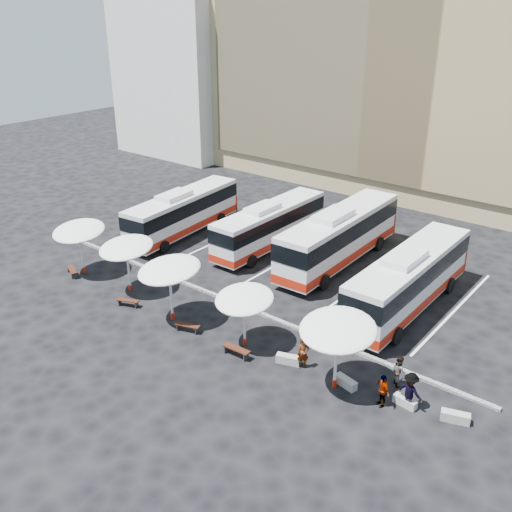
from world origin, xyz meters
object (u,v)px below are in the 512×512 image
Objects in this scene: sunshade_1 at (126,248)px; wood_bench_1 at (128,301)px; wood_bench_3 at (236,350)px; passenger_3 at (410,391)px; bus_1 at (270,224)px; wood_bench_2 at (187,326)px; bus_2 at (340,235)px; passenger_1 at (399,371)px; sunshade_3 at (244,299)px; passenger_0 at (303,354)px; wood_bench_0 at (72,271)px; conc_bench_3 at (455,417)px; passenger_2 at (382,390)px; bus_3 at (409,278)px; sunshade_4 at (338,330)px; conc_bench_0 at (288,359)px; bus_0 at (183,211)px; sunshade_2 at (169,270)px; conc_bench_1 at (346,382)px; sunshade_0 at (79,231)px; conc_bench_2 at (405,402)px.

wood_bench_1 is at bearing -43.56° from sunshade_1.
wood_bench_3 is 0.87× the size of passenger_3.
bus_1 is 12.85m from wood_bench_2.
bus_2 is 13.94m from passenger_1.
sunshade_3 is 2.01× the size of passenger_0.
wood_bench_0 is 0.90× the size of passenger_0.
conc_bench_3 is 0.75× the size of passenger_2.
passenger_0 is at bearing 11.75° from passenger_3.
bus_3 is 9.29m from sunshade_4.
wood_bench_2 is at bearing -129.75° from bus_3.
conc_bench_0 is at bearing 9.54° from wood_bench_2.
wood_bench_2 is 6.99m from passenger_0.
conc_bench_0 is at bearing -0.79° from sunshade_1.
bus_3 is at bearing 136.66° from passenger_2.
wood_bench_1 is (-13.72, -1.03, -2.83)m from sunshade_4.
bus_0 is 9.96m from sunshade_1.
bus_0 reaches higher than conc_bench_3.
sunshade_1 is 5.47m from wood_bench_0.
bus_0 is at bearing 104.16° from passenger_0.
sunshade_4 is at bearing -42.49° from bus_1.
bus_0 reaches higher than passenger_0.
passenger_2 is at bearing 2.76° from sunshade_2.
wood_bench_0 is 1.22× the size of conc_bench_0.
wood_bench_3 is at bearing 153.33° from passenger_0.
wood_bench_3 is at bearing -114.72° from bus_3.
wood_bench_1 is 0.86× the size of passenger_0.
bus_1 is 17.08m from conc_bench_1.
passenger_2 is at bearing -0.56° from sunshade_1.
passenger_3 is (3.39, 0.79, -2.23)m from sunshade_4.
sunshade_3 is at bearing 0.14° from sunshade_0.
passenger_3 is (13.93, 1.22, -2.22)m from sunshade_2.
bus_0 reaches higher than passenger_1.
sunshade_0 is 2.77× the size of passenger_1.
conc_bench_2 is (6.03, 0.64, -0.02)m from conc_bench_0.
conc_bench_3 is (15.90, 1.64, -2.91)m from sunshade_2.
bus_2 is 16.81m from conc_bench_3.
passenger_1 is at bearing 10.94° from wood_bench_1.
sunshade_1 is at bearing 3.02° from sunshade_0.
bus_0 reaches higher than wood_bench_2.
bus_1 is at bearing 84.73° from wood_bench_1.
sunshade_0 is at bearing -179.78° from conc_bench_0.
wood_bench_3 is at bearing -155.03° from conc_bench_0.
conc_bench_3 is at bearing 4.11° from wood_bench_0.
wood_bench_1 is at bearing -117.83° from bus_2.
passenger_3 is at bearing -26.45° from bus_0.
sunshade_1 is at bearing 11.61° from wood_bench_0.
sunshade_2 is at bearing -173.12° from sunshade_3.
sunshade_1 reaches higher than passenger_2.
sunshade_2 is 2.55× the size of passenger_3.
sunshade_1 is 17.65m from passenger_2.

